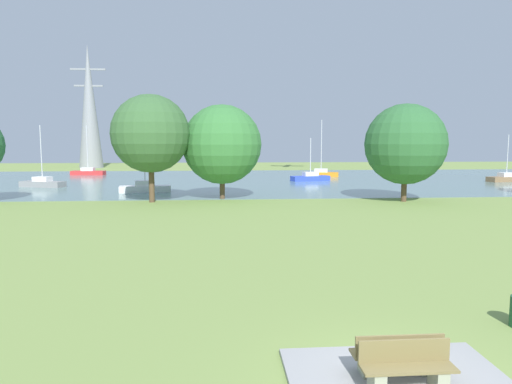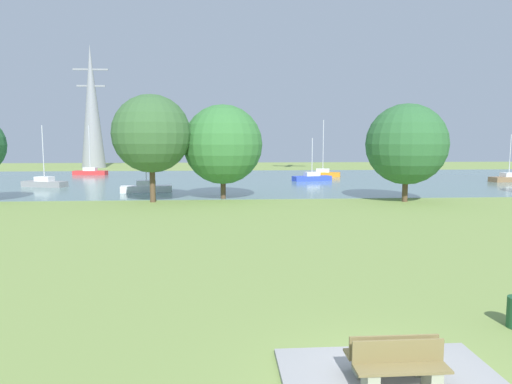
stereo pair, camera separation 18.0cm
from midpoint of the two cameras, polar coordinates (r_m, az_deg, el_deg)
ground_plane at (r=30.95m, az=2.33°, el=-2.73°), size 160.00×160.00×0.00m
concrete_pad at (r=10.21m, az=17.25°, el=-21.63°), size 4.40×3.20×0.10m
bench_facing_water at (r=10.25m, az=16.75°, el=-18.88°), size 1.80×0.48×0.89m
bench_facing_inland at (r=9.80m, az=17.94°, el=-20.14°), size 1.80×0.48×0.89m
water_surface at (r=58.68m, az=-0.71°, el=1.48°), size 140.00×40.00×0.02m
sailboat_red at (r=72.22m, az=-19.67°, el=2.36°), size 4.92×1.96×7.23m
sailboat_blue at (r=57.82m, az=6.98°, el=1.80°), size 5.02×2.68×5.29m
sailboat_white at (r=45.64m, az=-13.23°, el=0.54°), size 4.96×2.13×5.13m
sailboat_gray at (r=54.59m, az=-24.51°, el=1.05°), size 5.03×2.94×6.56m
sailboat_orange at (r=65.34m, az=8.30°, el=2.30°), size 5.03×2.73×7.83m
sailboat_brown at (r=64.01m, az=28.75°, el=1.51°), size 5.01×2.48×5.70m
tree_east_near at (r=37.66m, az=-12.63°, el=7.02°), size 6.17×6.17×8.54m
tree_east_far at (r=39.15m, az=-3.97°, el=5.86°), size 6.67×6.67×7.93m
tree_west_near at (r=39.01m, az=18.18°, el=5.61°), size 6.45×6.45×7.85m
electricity_pylon at (r=92.99m, az=-19.52°, el=9.87°), size 6.40×4.40×22.77m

